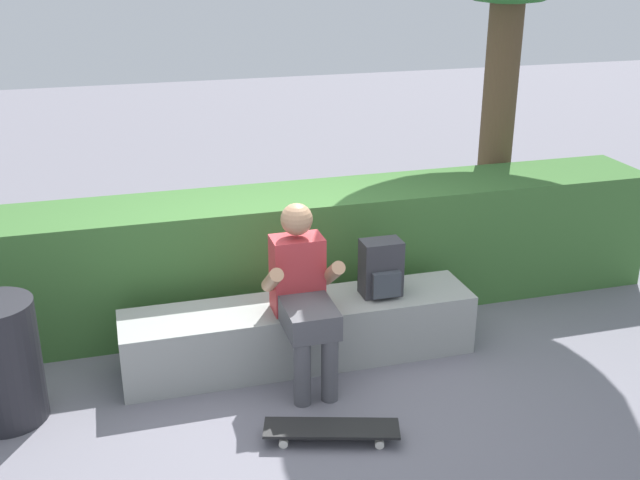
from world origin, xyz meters
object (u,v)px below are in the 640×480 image
at_px(skateboard_near_person, 331,429).
at_px(person_skater, 303,291).
at_px(bench_main, 300,332).
at_px(backpack_on_bench, 381,269).
at_px(trash_bin, 1,362).

bearing_deg(skateboard_near_person, person_skater, 88.17).
relative_size(bench_main, backpack_on_bench, 6.10).
relative_size(bench_main, skateboard_near_person, 2.96).
bearing_deg(trash_bin, bench_main, 5.68).
bearing_deg(bench_main, backpack_on_bench, -0.92).
bearing_deg(person_skater, trash_bin, 179.10).
bearing_deg(backpack_on_bench, skateboard_near_person, -124.21).
relative_size(skateboard_near_person, trash_bin, 1.05).
bearing_deg(bench_main, person_skater, -99.04).
relative_size(backpack_on_bench, trash_bin, 0.51).
xyz_separation_m(skateboard_near_person, backpack_on_bench, (0.64, 0.95, 0.56)).
bearing_deg(backpack_on_bench, bench_main, 179.08).
xyz_separation_m(skateboard_near_person, trash_bin, (-1.85, 0.76, 0.32)).
xyz_separation_m(backpack_on_bench, trash_bin, (-2.49, -0.18, -0.24)).
bearing_deg(backpack_on_bench, trash_bin, -175.86).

